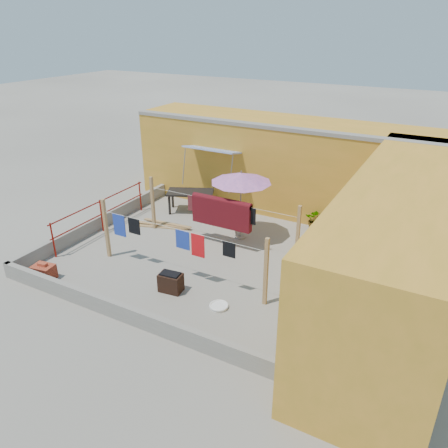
{
  "coord_description": "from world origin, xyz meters",
  "views": [
    {
      "loc": [
        5.9,
        -9.71,
        6.31
      ],
      "look_at": [
        0.44,
        0.3,
        1.0
      ],
      "focal_mm": 35.0,
      "sensor_mm": 36.0,
      "label": 1
    }
  ],
  "objects": [
    {
      "name": "parapet_left",
      "position": [
        -4.08,
        0.0,
        0.22
      ],
      "size": [
        0.16,
        7.3,
        0.44
      ],
      "primitive_type": "cube",
      "color": "gray",
      "rests_on": "ground"
    },
    {
      "name": "plant_right_c",
      "position": [
        3.7,
        -2.74,
        0.27
      ],
      "size": [
        0.6,
        0.62,
        0.54
      ],
      "primitive_type": "imported",
      "rotation": [
        0.0,
        0.0,
        5.22
      ],
      "color": "#275F1B",
      "rests_on": "ground"
    },
    {
      "name": "water_jug_a",
      "position": [
        3.7,
        1.52,
        0.16
      ],
      "size": [
        0.23,
        0.23,
        0.36
      ],
      "color": "white",
      "rests_on": "ground"
    },
    {
      "name": "green_hose",
      "position": [
        3.7,
        3.2,
        0.03
      ],
      "size": [
        0.47,
        0.47,
        0.07
      ],
      "color": "#176717",
      "rests_on": "ground"
    },
    {
      "name": "patio_umbrella",
      "position": [
        0.35,
        1.53,
        2.01
      ],
      "size": [
        2.03,
        2.03,
        2.24
      ],
      "color": "gray",
      "rests_on": "ground"
    },
    {
      "name": "clothesline_rig",
      "position": [
        0.04,
        0.55,
        1.06
      ],
      "size": [
        5.09,
        2.35,
        1.8
      ],
      "color": "tan",
      "rests_on": "ground"
    },
    {
      "name": "parapet_front",
      "position": [
        0.0,
        -3.58,
        0.22
      ],
      "size": [
        8.3,
        0.16,
        0.44
      ],
      "primitive_type": "cube",
      "color": "gray",
      "rests_on": "ground"
    },
    {
      "name": "red_railing",
      "position": [
        -3.85,
        -0.2,
        0.72
      ],
      "size": [
        0.05,
        4.2,
        1.1
      ],
      "color": "maroon",
      "rests_on": "ground"
    },
    {
      "name": "wall_right",
      "position": [
        5.2,
        0.0,
        1.6
      ],
      "size": [
        2.4,
        9.0,
        3.2
      ],
      "primitive_type": "cube",
      "color": "gold",
      "rests_on": "ground"
    },
    {
      "name": "plant_right_a",
      "position": [
        3.65,
        1.81,
        0.38
      ],
      "size": [
        0.46,
        0.48,
        0.76
      ],
      "primitive_type": "imported",
      "rotation": [
        0.0,
        0.0,
        2.23
      ],
      "color": "#275F1B",
      "rests_on": "ground"
    },
    {
      "name": "brick_stack",
      "position": [
        -3.16,
        -3.2,
        0.21
      ],
      "size": [
        0.62,
        0.49,
        0.49
      ],
      "color": "#B13E29",
      "rests_on": "ground"
    },
    {
      "name": "lumber_pile",
      "position": [
        -2.29,
        1.02,
        0.06
      ],
      "size": [
        1.93,
        0.71,
        0.12
      ],
      "color": "tan",
      "rests_on": "ground"
    },
    {
      "name": "plant_back_b",
      "position": [
        3.36,
        2.83,
        0.31
      ],
      "size": [
        0.42,
        0.42,
        0.62
      ],
      "primitive_type": "imported",
      "rotation": [
        0.0,
        0.0,
        1.79
      ],
      "color": "#275F1B",
      "rests_on": "ground"
    },
    {
      "name": "white_basin",
      "position": [
        1.6,
        -2.09,
        0.04
      ],
      "size": [
        0.47,
        0.47,
        0.08
      ],
      "color": "white",
      "rests_on": "ground"
    },
    {
      "name": "wall_back",
      "position": [
        0.5,
        4.69,
        1.61
      ],
      "size": [
        11.0,
        3.27,
        3.21
      ],
      "color": "gold",
      "rests_on": "ground"
    },
    {
      "name": "plant_back_a",
      "position": [
        2.31,
        3.2,
        0.39
      ],
      "size": [
        0.83,
        0.76,
        0.78
      ],
      "primitive_type": "imported",
      "rotation": [
        0.0,
        0.0,
        0.24
      ],
      "color": "#275F1B",
      "rests_on": "ground"
    },
    {
      "name": "water_jug_b",
      "position": [
        3.03,
        0.4,
        0.14
      ],
      "size": [
        0.21,
        0.21,
        0.33
      ],
      "color": "white",
      "rests_on": "ground"
    },
    {
      "name": "brazier",
      "position": [
        0.16,
        -2.04,
        0.26
      ],
      "size": [
        0.62,
        0.45,
        0.52
      ],
      "color": "black",
      "rests_on": "ground"
    },
    {
      "name": "ground",
      "position": [
        0.0,
        0.0,
        0.0
      ],
      "size": [
        80.0,
        80.0,
        0.0
      ],
      "primitive_type": "plane",
      "color": "#9E998E",
      "rests_on": "ground"
    },
    {
      "name": "outdoor_table",
      "position": [
        -2.19,
        2.6,
        0.7
      ],
      "size": [
        1.84,
        1.44,
        0.77
      ],
      "color": "black",
      "rests_on": "ground"
    },
    {
      "name": "plant_right_b",
      "position": [
        3.7,
        -1.15,
        0.4
      ],
      "size": [
        0.56,
        0.56,
        0.8
      ],
      "primitive_type": "imported",
      "rotation": [
        0.0,
        0.0,
        3.97
      ],
      "color": "#275F1B",
      "rests_on": "ground"
    }
  ]
}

